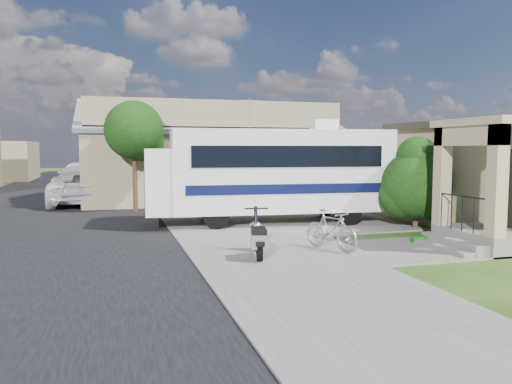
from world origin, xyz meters
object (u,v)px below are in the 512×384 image
object	(u,v)px
bicycle	(331,232)
motorhome	(271,171)
van	(82,177)
garden_hose	(419,240)
pickup_truck	(78,188)
scooter	(258,238)
shrub	(417,182)

from	to	relation	value
bicycle	motorhome	bearing A→B (deg)	66.29
van	garden_hose	xyz separation A→B (m)	(9.82, -19.93, -0.79)
motorhome	van	distance (m)	16.74
garden_hose	bicycle	bearing A→B (deg)	-173.21
pickup_truck	garden_hose	distance (m)	16.22
scooter	bicycle	xyz separation A→B (m)	(2.00, 0.23, 0.01)
pickup_truck	shrub	bearing A→B (deg)	133.39
scooter	van	size ratio (longest dim) A/B	0.28
garden_hose	pickup_truck	bearing A→B (deg)	126.55
shrub	garden_hose	bearing A→B (deg)	-121.97
scooter	bicycle	bearing A→B (deg)	18.79
shrub	van	distance (m)	20.90
scooter	garden_hose	xyz separation A→B (m)	(4.82, 0.57, -0.40)
shrub	scooter	xyz separation A→B (m)	(-6.28, -2.92, -1.05)
motorhome	garden_hose	size ratio (longest dim) A/B	18.84
shrub	pickup_truck	bearing A→B (deg)	136.16
shrub	van	size ratio (longest dim) A/B	0.49
motorhome	shrub	distance (m)	4.89
shrub	pickup_truck	xyz separation A→B (m)	(-11.11, 10.67, -0.77)
motorhome	bicycle	bearing A→B (deg)	-85.87
pickup_truck	van	bearing A→B (deg)	-91.38
scooter	pickup_truck	size ratio (longest dim) A/B	0.31
van	scooter	bearing A→B (deg)	-69.13
motorhome	shrub	size ratio (longest dim) A/B	2.82
shrub	pickup_truck	distance (m)	15.43
motorhome	shrub	xyz separation A→B (m)	(4.23, -2.43, -0.29)
bicycle	garden_hose	xyz separation A→B (m)	(2.82, 0.34, -0.41)
bicycle	van	bearing A→B (deg)	85.91
motorhome	scooter	distance (m)	5.88
scooter	van	bearing A→B (deg)	115.82
garden_hose	motorhome	bearing A→B (deg)	120.11
pickup_truck	scooter	bearing A→B (deg)	106.80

